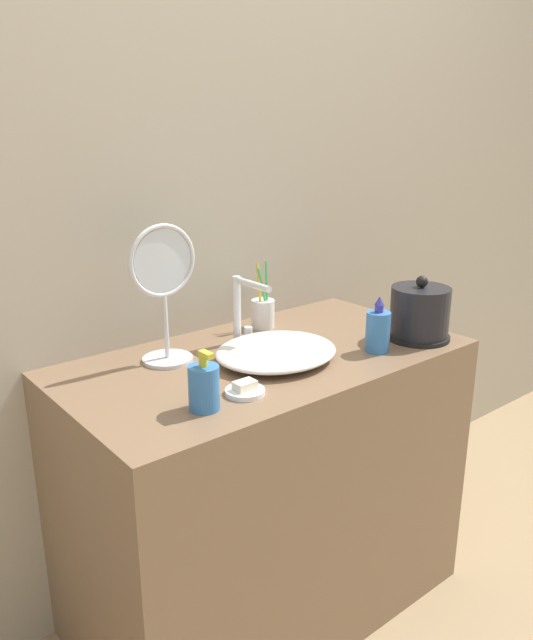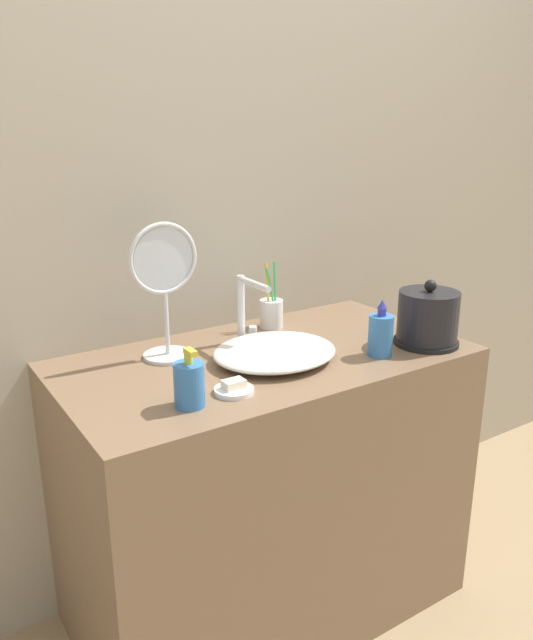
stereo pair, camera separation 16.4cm
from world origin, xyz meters
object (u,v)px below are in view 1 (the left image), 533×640
Objects in this scene: shampoo_bottle at (378,330)px; vanity_mirror at (164,288)px; faucet at (244,306)px; toothbrush_cup at (263,312)px; lotion_bottle at (204,387)px; electric_kettle at (419,315)px.

vanity_mirror is at bearing 148.25° from shampoo_bottle.
faucet is 0.17m from toothbrush_cup.
faucet is 1.43× the size of lotion_bottle.
shampoo_bottle is at bearing 178.38° from electric_kettle.
vanity_mirror reaches higher than shampoo_bottle.
toothbrush_cup is 0.41m from vanity_mirror.
faucet is at bearing -148.09° from toothbrush_cup.
lotion_bottle is 0.35m from vanity_mirror.
faucet is at bearing -5.97° from vanity_mirror.
vanity_mirror is (0.09, 0.30, 0.15)m from lotion_bottle.
vanity_mirror is (-0.48, 0.30, 0.14)m from shampoo_bottle.
vanity_mirror reaches higher than lotion_bottle.
electric_kettle is at bearing -52.19° from toothbrush_cup.
electric_kettle is 1.37× the size of lotion_bottle.
electric_kettle is at bearing -1.62° from shampoo_bottle.
toothbrush_cup is 0.58m from lotion_bottle.
electric_kettle reaches higher than shampoo_bottle.
faucet is 0.93× the size of toothbrush_cup.
faucet is 0.43m from lotion_bottle.
toothbrush_cup is at bearing 38.49° from lotion_bottle.
faucet is at bearing 132.20° from shampoo_bottle.
toothbrush_cup is 1.34× the size of shampoo_bottle.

